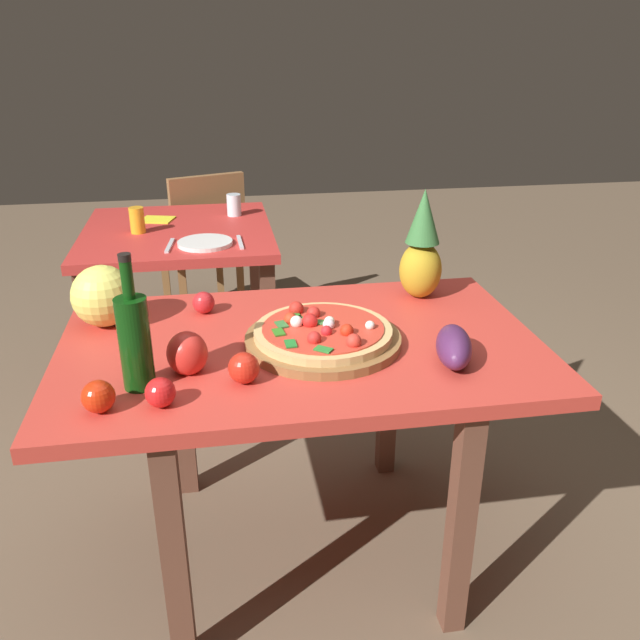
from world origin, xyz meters
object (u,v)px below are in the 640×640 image
pizza_board (323,340)px  dinner_plate (205,243)px  pineapple_left (422,250)px  drinking_glass_water (234,205)px  knife_utensil (240,242)px  drinking_glass_juice (137,220)px  eggplant (454,347)px  tomato_beside_pepper (98,397)px  tomato_at_corner (204,303)px  background_table (179,254)px  fork_utensil (170,245)px  tomato_near_board (160,392)px  dining_chair (204,240)px  tomato_by_bottle (244,368)px  bell_pepper (187,353)px  napkin_folded (157,220)px  display_table (301,369)px  pizza (322,330)px  melon (103,296)px  wine_bottle (135,340)px

pizza_board → dinner_plate: bearing=107.6°
pineapple_left → drinking_glass_water: 1.26m
drinking_glass_water → knife_utensil: 0.45m
drinking_glass_juice → knife_utensil: bearing=-28.0°
eggplant → drinking_glass_water: 1.67m
tomato_beside_pepper → tomato_at_corner: (0.23, 0.54, -0.00)m
drinking_glass_juice → drinking_glass_water: (0.42, 0.22, -0.00)m
pineapple_left → tomato_beside_pepper: bearing=-148.7°
background_table → fork_utensil: (-0.02, -0.26, 0.12)m
eggplant → tomato_near_board: eggplant is taller
pineapple_left → tomato_near_board: (-0.78, -0.56, -0.12)m
pineapple_left → eggplant: bearing=-96.6°
dining_chair → drinking_glass_juice: bearing=50.2°
tomato_by_bottle → drinking_glass_juice: (-0.37, 1.39, 0.02)m
eggplant → background_table: bearing=117.9°
bell_pepper → napkin_folded: bearing=96.3°
eggplant → fork_utensil: size_ratio=1.11×
knife_utensil → display_table: bearing=-84.6°
display_table → background_table: (-0.37, 1.21, -0.03)m
fork_utensil → pineapple_left: bearing=-34.4°
display_table → pizza: size_ratio=3.50×
knife_utensil → napkin_folded: (-0.35, 0.42, -0.00)m
tomato_by_bottle → fork_utensil: (-0.23, 1.16, -0.03)m
dining_chair → pizza_board: dining_chair is taller
pizza → tomato_at_corner: (-0.32, 0.27, -0.01)m
knife_utensil → tomato_at_corner: bearing=-103.2°
tomato_at_corner → fork_utensil: size_ratio=0.37×
napkin_folded → drinking_glass_juice: bearing=-108.7°
tomato_at_corner → tomato_near_board: (-0.10, -0.54, 0.00)m
tomato_by_bottle → dinner_plate: 1.17m
melon → knife_utensil: 0.87m
tomato_near_board → knife_utensil: tomato_near_board is taller
drinking_glass_juice → dinner_plate: bearing=-38.6°
dining_chair → tomato_by_bottle: dining_chair is taller
eggplant → tomato_at_corner: size_ratio=2.98×
eggplant → drinking_glass_juice: 1.64m
melon → tomato_at_corner: bearing=8.2°
knife_utensil → napkin_folded: 0.55m
bell_pepper → eggplant: bearing=-5.2°
dining_chair → fork_utensil: 0.96m
pizza_board → bell_pepper: bearing=-164.3°
tomato_at_corner → tomato_near_board: tomato_near_board is taller
pizza_board → fork_utensil: 1.08m
display_table → eggplant: (0.37, -0.19, 0.13)m
wine_bottle → tomato_at_corner: wine_bottle is taller
pizza → dinner_plate: (-0.31, 0.98, -0.03)m
eggplant → tomato_by_bottle: bearing=-178.2°
dinner_plate → fork_utensil: dinner_plate is taller
pineapple_left → drinking_glass_juice: pineapple_left is taller
background_table → bell_pepper: bell_pepper is taller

